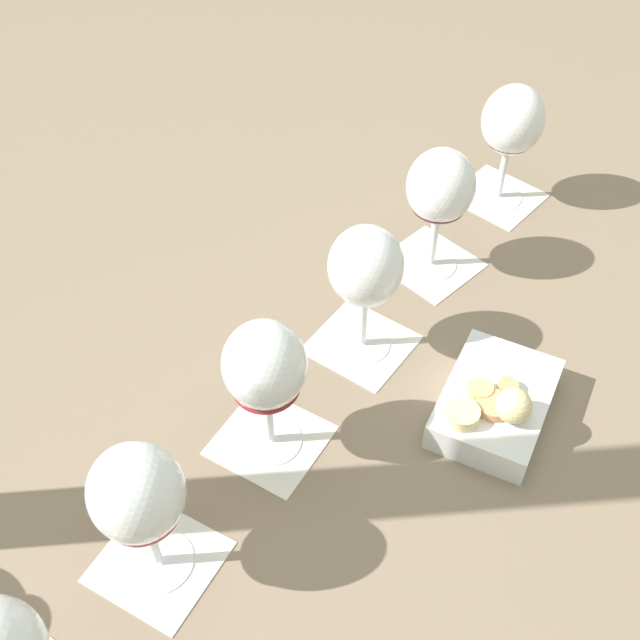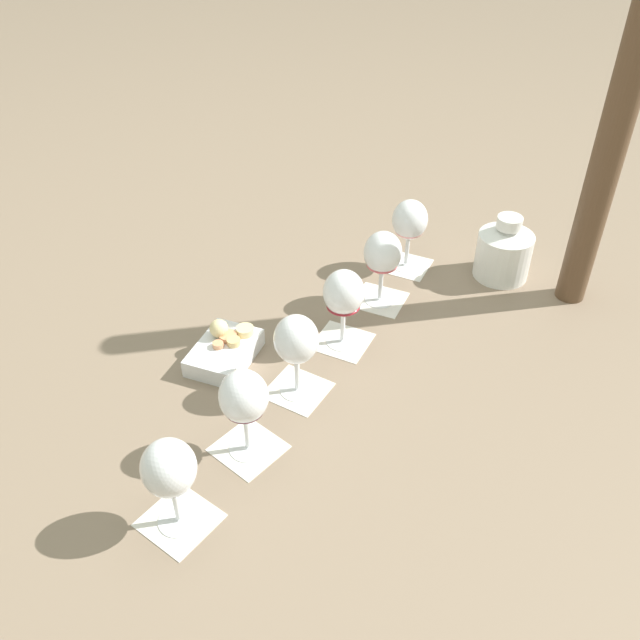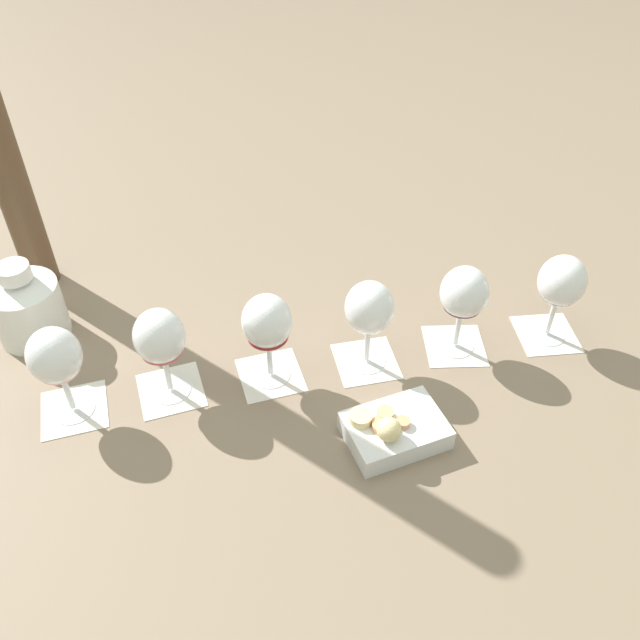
{
  "view_description": "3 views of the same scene",
  "coord_description": "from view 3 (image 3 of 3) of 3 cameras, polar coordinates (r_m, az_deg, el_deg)",
  "views": [
    {
      "loc": [
        -0.51,
        0.12,
        0.67
      ],
      "look_at": [
        0.0,
        0.0,
        0.11
      ],
      "focal_mm": 45.0,
      "sensor_mm": 36.0,
      "label": 1
    },
    {
      "loc": [
        0.9,
        -0.29,
        0.85
      ],
      "look_at": [
        0.0,
        0.0,
        0.11
      ],
      "focal_mm": 38.0,
      "sensor_mm": 36.0,
      "label": 2
    },
    {
      "loc": [
        -0.67,
        -0.37,
        0.8
      ],
      "look_at": [
        0.0,
        0.0,
        0.11
      ],
      "focal_mm": 38.0,
      "sensor_mm": 36.0,
      "label": 3
    }
  ],
  "objects": [
    {
      "name": "tasting_card_2",
      "position": [
        1.11,
        -4.17,
        -4.63
      ],
      "size": [
        0.14,
        0.14,
        0.0
      ],
      "color": "silver",
      "rests_on": "ground_plane"
    },
    {
      "name": "tasting_card_5",
      "position": [
        1.24,
        18.5,
        -1.13
      ],
      "size": [
        0.14,
        0.14,
        0.0
      ],
      "color": "silver",
      "rests_on": "ground_plane"
    },
    {
      "name": "tasting_card_0",
      "position": [
        1.12,
        -19.99,
        -7.09
      ],
      "size": [
        0.14,
        0.14,
        0.0
      ],
      "color": "silver",
      "rests_on": "ground_plane"
    },
    {
      "name": "wine_glass_2",
      "position": [
        1.03,
        -4.47,
        -0.41
      ],
      "size": [
        0.08,
        0.08,
        0.16
      ],
      "color": "white",
      "rests_on": "tasting_card_2"
    },
    {
      "name": "ceramic_vase",
      "position": [
        1.24,
        -23.5,
        1.15
      ],
      "size": [
        0.12,
        0.12,
        0.15
      ],
      "color": "white",
      "rests_on": "ground_plane"
    },
    {
      "name": "tasting_card_1",
      "position": [
        1.11,
        -12.43,
        -5.78
      ],
      "size": [
        0.14,
        0.14,
        0.0
      ],
      "color": "silver",
      "rests_on": "ground_plane"
    },
    {
      "name": "wine_glass_3",
      "position": [
        1.05,
        4.17,
        0.71
      ],
      "size": [
        0.08,
        0.08,
        0.16
      ],
      "color": "white",
      "rests_on": "tasting_card_3"
    },
    {
      "name": "snack_dish",
      "position": [
        1.01,
        6.21,
        -9.15
      ],
      "size": [
        0.17,
        0.17,
        0.07
      ],
      "color": "silver",
      "rests_on": "ground_plane"
    },
    {
      "name": "wine_glass_1",
      "position": [
        1.03,
        -13.31,
        -1.66
      ],
      "size": [
        0.08,
        0.08,
        0.16
      ],
      "color": "white",
      "rests_on": "tasting_card_1"
    },
    {
      "name": "ground_plane",
      "position": [
        1.11,
        0.05,
        -4.24
      ],
      "size": [
        8.0,
        8.0,
        0.0
      ],
      "primitive_type": "plane",
      "color": "#7F6B56"
    },
    {
      "name": "tasting_card_3",
      "position": [
        1.13,
        3.9,
        -3.48
      ],
      "size": [
        0.14,
        0.14,
        0.0
      ],
      "color": "silver",
      "rests_on": "ground_plane"
    },
    {
      "name": "tasting_card_4",
      "position": [
        1.18,
        11.26,
        -2.13
      ],
      "size": [
        0.14,
        0.14,
        0.0
      ],
      "color": "silver",
      "rests_on": "ground_plane"
    },
    {
      "name": "wine_glass_4",
      "position": [
        1.1,
        12.0,
        1.97
      ],
      "size": [
        0.08,
        0.08,
        0.16
      ],
      "color": "white",
      "rests_on": "tasting_card_4"
    },
    {
      "name": "wine_glass_5",
      "position": [
        1.17,
        19.64,
        2.8
      ],
      "size": [
        0.08,
        0.08,
        0.16
      ],
      "color": "white",
      "rests_on": "tasting_card_5"
    },
    {
      "name": "wine_glass_0",
      "position": [
        1.05,
        -21.37,
        -3.12
      ],
      "size": [
        0.08,
        0.08,
        0.16
      ],
      "color": "white",
      "rests_on": "tasting_card_0"
    }
  ]
}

